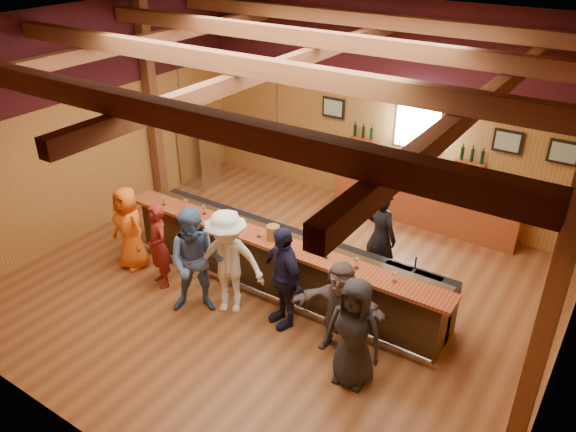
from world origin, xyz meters
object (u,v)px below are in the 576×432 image
Objects in this scene: customer_navy at (283,277)px; customer_brown at (340,307)px; customer_redvest at (158,246)px; customer_denim at (196,262)px; customer_dark at (354,333)px; back_bar_cabinet at (424,203)px; ice_bucket at (273,233)px; bottle_a at (315,245)px; stainless_fridge at (199,150)px; bartender at (381,236)px; bar_counter at (284,261)px; customer_orange at (129,228)px; customer_white at (228,262)px.

customer_brown is at bearing 23.86° from customer_navy.
customer_denim is at bearing 14.04° from customer_redvest.
customer_navy is 1.05× the size of customer_dark.
customer_redvest is 0.89× the size of customer_navy.
customer_redvest reaches higher than back_bar_cabinet.
customer_navy reaches higher than ice_bucket.
stainless_fridge is at bearing 151.13° from bottle_a.
customer_brown is at bearing 114.96° from bartender.
customer_denim is at bearing 175.72° from customer_dark.
bartender reaches higher than customer_brown.
bar_counter is 1.63m from customer_denim.
bar_counter is 3.97× the size of customer_redvest.
stainless_fridge is 5.04m from customer_denim.
bottle_a is (2.64, 0.92, 0.44)m from customer_redvest.
customer_orange is at bearing -130.46° from back_bar_cabinet.
customer_redvest is at bearing -58.12° from stainless_fridge.
customer_brown is at bearing -29.39° from bar_counter.
ice_bucket is at bearing -94.74° from bar_counter.
customer_orange is at bearing -68.51° from stainless_fridge.
customer_navy is 1.00× the size of bartender.
customer_navy is 1.62m from customer_dark.
customer_orange is at bearing 167.95° from customer_brown.
customer_brown is (5.72, -3.35, -0.13)m from stainless_fridge.
stainless_fridge is at bearing 2.73° from bartender.
customer_dark is (0.49, -0.48, 0.08)m from customer_brown.
back_bar_cabinet is at bearing -71.01° from bartender.
stainless_fridge is 1.01× the size of bartender.
customer_white is at bearing -114.55° from ice_bucket.
customer_denim is 1.01× the size of customer_white.
back_bar_cabinet is at bearing 96.80° from customer_dark.
back_bar_cabinet is 5.43m from stainless_fridge.
customer_denim reaches higher than back_bar_cabinet.
back_bar_cabinet is 5.05m from customer_dark.
ice_bucket reaches higher than bar_counter.
customer_denim is 3.26m from bartender.
customer_brown reaches higher than ice_bucket.
bottle_a is at bearing 2.09° from customer_denim.
customer_dark is at bearing 7.28° from customer_navy.
customer_redvest is 1.03× the size of customer_brown.
customer_navy is (-0.62, -4.43, 0.41)m from back_bar_cabinet.
customer_white reaches higher than customer_brown.
bartender reaches higher than bar_counter.
customer_redvest is 1.50m from customer_white.
ice_bucket is at bearing 148.98° from customer_dark.
back_bar_cabinet is 2.14× the size of customer_white.
customer_denim is 2.46m from customer_brown.
customer_white is at bearing 171.00° from customer_brown.
bar_counter is at bearing -30.76° from stainless_fridge.
back_bar_cabinet is 12.17× the size of bottle_a.
customer_dark is 0.95× the size of bartender.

